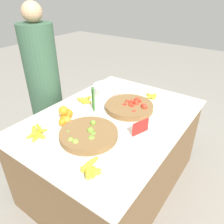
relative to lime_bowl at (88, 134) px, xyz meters
The scene contains 13 objects.
ground_plane 0.84m from the lime_bowl, ahead, with size 12.00×12.00×0.00m, color gray.
market_table 0.52m from the lime_bowl, ahead, with size 1.55×1.14×0.75m.
lime_bowl is the anchor object (origin of this frame).
tomato_basket 0.53m from the lime_bowl, ahead, with size 0.43×0.43×0.09m.
orange_pile 0.31m from the lime_bowl, 77.90° to the left, with size 0.18×0.15×0.13m.
metal_bowl 0.76m from the lime_bowl, 26.54° to the left, with size 0.28×0.28×0.09m.
price_sign 0.39m from the lime_bowl, 46.79° to the right, with size 0.15×0.06×0.11m.
veg_bundle 0.42m from the lime_bowl, 34.31° to the left, with size 0.05×0.06×0.21m.
banana_bunch_front_left 0.87m from the lime_bowl, ahead, with size 0.15×0.14×0.03m.
banana_bunch_back_center 0.35m from the lime_bowl, 137.33° to the right, with size 0.18×0.14×0.06m.
banana_bunch_middle_left 0.38m from the lime_bowl, 121.71° to the left, with size 0.18×0.18×0.06m.
banana_bunch_middle_right 0.57m from the lime_bowl, 44.97° to the left, with size 0.16×0.19×0.04m.
vendor_person 0.94m from the lime_bowl, 69.56° to the left, with size 0.33×0.33×1.61m.
Camera 1 is at (-1.28, -0.91, 1.72)m, focal length 35.00 mm.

